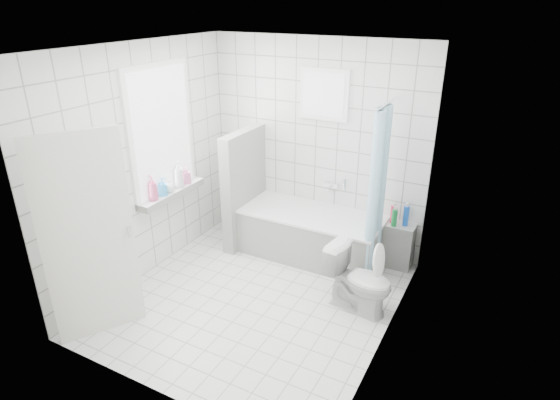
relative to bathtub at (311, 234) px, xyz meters
The scene contains 19 objects.
ground 1.17m from the bathtub, 97.24° to the right, with size 3.00×3.00×0.00m, color white.
ceiling 2.57m from the bathtub, 97.24° to the right, with size 3.00×3.00×0.00m, color white.
wall_back 1.09m from the bathtub, 110.87° to the left, with size 2.80×0.02×2.60m, color white.
wall_front 2.82m from the bathtub, 93.12° to the right, with size 2.80×0.02×2.60m, color white.
wall_left 2.16m from the bathtub, 143.90° to the right, with size 0.02×3.00×2.60m, color white.
wall_right 1.97m from the bathtub, 41.83° to the right, with size 0.02×3.00×2.60m, color white.
window_left 2.15m from the bathtub, 151.16° to the right, with size 0.01×0.90×1.40m, color white.
window_back 1.69m from the bathtub, 97.41° to the left, with size 0.50×0.01×0.50m, color white.
window_sill 1.77m from the bathtub, 150.41° to the right, with size 0.18×1.02×0.08m, color white.
door 2.65m from the bathtub, 117.73° to the right, with size 0.04×0.80×2.00m, color silver.
bathtub is the anchor object (origin of this frame).
partition_wall 1.04m from the bathtub, behind, with size 0.15×0.85×1.50m, color white.
tiled_ledge 1.03m from the bathtub, 14.38° to the left, with size 0.40×0.24×0.55m, color white.
toilet 1.18m from the bathtub, 41.13° to the right, with size 0.39×0.68×0.70m, color silver.
curtain_rod 1.89m from the bathtub, ahead, with size 0.02×0.02×0.80m, color silver.
shower_curtain 1.15m from the bathtub, 10.87° to the right, with size 0.14×0.48×1.78m, color #429EC2, non-canonical shape.
tub_faucet 0.66m from the bathtub, 73.38° to the left, with size 0.18×0.06×0.06m, color silver.
sill_bottles 1.83m from the bathtub, 149.52° to the right, with size 0.16×0.71×0.32m.
ledge_bottles 1.08m from the bathtub, 13.69° to the left, with size 0.21×0.14×0.24m.
Camera 1 is at (2.20, -3.60, 3.01)m, focal length 30.00 mm.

